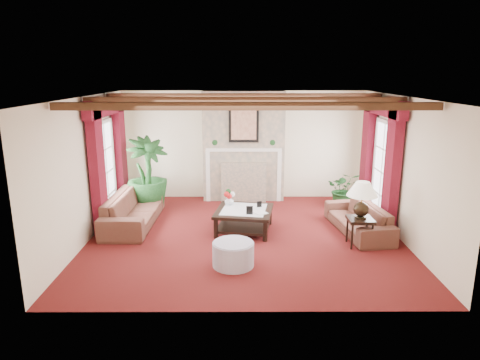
{
  "coord_description": "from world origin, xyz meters",
  "views": [
    {
      "loc": [
        -0.13,
        -7.9,
        3.14
      ],
      "look_at": [
        -0.1,
        0.4,
        1.04
      ],
      "focal_mm": 32.0,
      "sensor_mm": 36.0,
      "label": 1
    }
  ],
  "objects_px": {
    "sofa_left": "(133,204)",
    "potted_palm": "(148,190)",
    "sofa_right": "(359,214)",
    "side_table": "(359,232)",
    "coffee_table": "(244,220)",
    "ottoman": "(233,254)"
  },
  "relations": [
    {
      "from": "sofa_left",
      "to": "coffee_table",
      "type": "bearing_deg",
      "value": -98.71
    },
    {
      "from": "sofa_right",
      "to": "side_table",
      "type": "distance_m",
      "value": 0.73
    },
    {
      "from": "coffee_table",
      "to": "ottoman",
      "type": "relative_size",
      "value": 1.59
    },
    {
      "from": "sofa_left",
      "to": "coffee_table",
      "type": "relative_size",
      "value": 2.05
    },
    {
      "from": "coffee_table",
      "to": "side_table",
      "type": "distance_m",
      "value": 2.26
    },
    {
      "from": "sofa_left",
      "to": "sofa_right",
      "type": "distance_m",
      "value": 4.65
    },
    {
      "from": "potted_palm",
      "to": "sofa_right",
      "type": "bearing_deg",
      "value": -18.22
    },
    {
      "from": "sofa_right",
      "to": "sofa_left",
      "type": "bearing_deg",
      "value": -103.9
    },
    {
      "from": "ottoman",
      "to": "sofa_left",
      "type": "bearing_deg",
      "value": 136.59
    },
    {
      "from": "side_table",
      "to": "ottoman",
      "type": "height_order",
      "value": "side_table"
    },
    {
      "from": "potted_palm",
      "to": "coffee_table",
      "type": "bearing_deg",
      "value": -32.82
    },
    {
      "from": "side_table",
      "to": "potted_palm",
      "type": "bearing_deg",
      "value": 153.34
    },
    {
      "from": "side_table",
      "to": "coffee_table",
      "type": "bearing_deg",
      "value": 160.56
    },
    {
      "from": "sofa_right",
      "to": "ottoman",
      "type": "distance_m",
      "value": 2.95
    },
    {
      "from": "sofa_right",
      "to": "coffee_table",
      "type": "distance_m",
      "value": 2.31
    },
    {
      "from": "sofa_left",
      "to": "potted_palm",
      "type": "relative_size",
      "value": 1.18
    },
    {
      "from": "potted_palm",
      "to": "side_table",
      "type": "height_order",
      "value": "potted_palm"
    },
    {
      "from": "sofa_left",
      "to": "coffee_table",
      "type": "height_order",
      "value": "sofa_left"
    },
    {
      "from": "sofa_right",
      "to": "potted_palm",
      "type": "distance_m",
      "value": 4.76
    },
    {
      "from": "coffee_table",
      "to": "sofa_right",
      "type": "bearing_deg",
      "value": 7.79
    },
    {
      "from": "potted_palm",
      "to": "ottoman",
      "type": "bearing_deg",
      "value": -56.37
    },
    {
      "from": "sofa_right",
      "to": "side_table",
      "type": "xyz_separation_m",
      "value": [
        -0.17,
        -0.7,
        -0.11
      ]
    }
  ]
}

